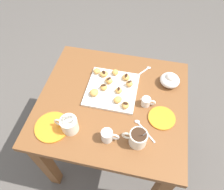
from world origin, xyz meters
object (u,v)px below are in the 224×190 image
beignet_9 (119,90)px  chocolate_sauce_pitcher (146,101)px  cream_pitcher_white (107,135)px  beignet_8 (125,105)px  coffee_mug_cream_right (69,124)px  beignet_0 (109,81)px  coffee_mug_cream_left (138,138)px  beignet_3 (129,84)px  pastry_plate_square (112,89)px  saucer_orange_left (162,118)px  ice_cream_bowl (170,80)px  saucer_orange_right (52,127)px  beignet_6 (115,72)px  dining_table (112,113)px  beignet_4 (104,87)px  beignet_5 (118,100)px  beignet_1 (94,93)px  beignet_2 (126,77)px  beignet_7 (97,71)px  beignet_10 (104,74)px

beignet_9 → chocolate_sauce_pitcher: bearing=165.2°
cream_pitcher_white → beignet_8: (-0.06, -0.21, -0.01)m
chocolate_sauce_pitcher → coffee_mug_cream_right: bearing=32.6°
beignet_0 → cream_pitcher_white: bearing=101.3°
coffee_mug_cream_left → beignet_3: bearing=-74.3°
pastry_plate_square → saucer_orange_left: 0.34m
cream_pitcher_white → ice_cream_bowl: ice_cream_bowl is taller
chocolate_sauce_pitcher → saucer_orange_right: size_ratio=0.49×
coffee_mug_cream_left → beignet_0: (0.23, -0.35, -0.01)m
cream_pitcher_white → beignet_9: (0.00, -0.30, -0.01)m
coffee_mug_cream_left → coffee_mug_cream_right: 0.36m
beignet_6 → saucer_orange_left: bearing=141.1°
cream_pitcher_white → dining_table: bearing=-84.0°
saucer_orange_left → beignet_6: size_ratio=3.53×
cream_pitcher_white → saucer_orange_right: cream_pitcher_white is taller
chocolate_sauce_pitcher → beignet_9: size_ratio=2.27×
beignet_4 → beignet_6: size_ratio=1.07×
coffee_mug_cream_right → beignet_5: coffee_mug_cream_right is taller
beignet_5 → beignet_9: 0.07m
coffee_mug_cream_left → beignet_1: size_ratio=2.47×
saucer_orange_left → beignet_1: size_ratio=2.72×
beignet_4 → beignet_9: bearing=177.3°
beignet_1 → beignet_4: size_ratio=1.21×
beignet_2 → beignet_9: beignet_2 is taller
saucer_orange_right → beignet_7: 0.45m
cream_pitcher_white → chocolate_sauce_pitcher: size_ratio=1.14×
ice_cream_bowl → chocolate_sauce_pitcher: (0.12, 0.19, -0.01)m
coffee_mug_cream_left → beignet_7: 0.52m
pastry_plate_square → beignet_5: size_ratio=5.87×
beignet_2 → beignet_9: (0.03, 0.11, -0.00)m
saucer_orange_left → beignet_10: beignet_10 is taller
coffee_mug_cream_left → ice_cream_bowl: (-0.14, -0.43, -0.01)m
saucer_orange_right → saucer_orange_left: bearing=-162.6°
coffee_mug_cream_left → chocolate_sauce_pitcher: size_ratio=1.50×
chocolate_sauce_pitcher → beignet_0: chocolate_sauce_pitcher is taller
beignet_4 → beignet_6: same height
beignet_10 → coffee_mug_cream_right: bearing=77.0°
cream_pitcher_white → beignet_2: bearing=-93.5°
coffee_mug_cream_right → beignet_4: size_ratio=2.97×
beignet_8 → beignet_9: 0.11m
cream_pitcher_white → ice_cream_bowl: (-0.29, -0.45, -0.00)m
coffee_mug_cream_right → beignet_7: (-0.04, -0.41, -0.02)m
ice_cream_bowl → beignet_5: ice_cream_bowl is taller
beignet_0 → beignet_5: bearing=121.9°
saucer_orange_left → beignet_2: beignet_2 is taller
saucer_orange_right → beignet_4: beignet_4 is taller
pastry_plate_square → beignet_5: bearing=121.6°
beignet_2 → beignet_10: size_ratio=0.92×
beignet_1 → beignet_2: 0.23m
coffee_mug_cream_left → chocolate_sauce_pitcher: (-0.02, -0.24, -0.02)m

